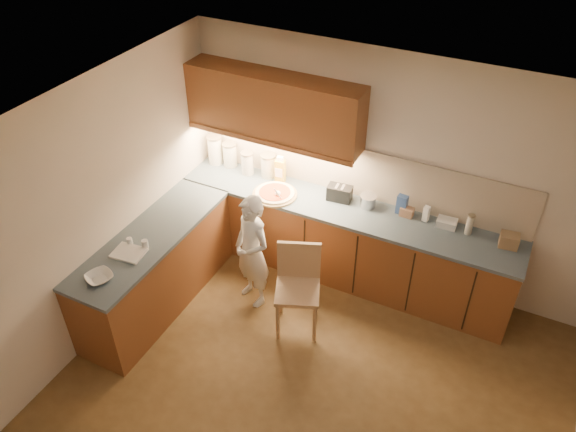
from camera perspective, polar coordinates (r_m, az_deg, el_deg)
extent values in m
plane|color=brown|center=(5.45, 2.03, -17.71)|extent=(4.50, 4.50, 0.00)
cube|color=beige|center=(5.96, 10.40, 4.40)|extent=(4.50, 0.04, 2.60)
cube|color=beige|center=(5.52, -19.38, -0.20)|extent=(0.04, 4.00, 2.60)
cube|color=white|center=(3.66, 2.90, 6.58)|extent=(4.50, 4.00, 0.04)
cube|color=brown|center=(6.31, 5.49, -2.65)|extent=(3.75, 0.60, 0.88)
cube|color=brown|center=(6.09, -13.21, -5.38)|extent=(0.60, 2.00, 0.88)
cube|color=#445461|center=(6.03, 5.74, 0.72)|extent=(3.77, 0.62, 0.04)
cube|color=#445461|center=(5.80, -13.83, -2.01)|extent=(0.62, 2.02, 0.04)
cube|color=black|center=(6.66, -7.74, -0.41)|extent=(0.02, 0.01, 0.80)
cube|color=black|center=(6.40, -3.22, -1.86)|extent=(0.02, 0.01, 0.80)
cube|color=black|center=(6.19, 1.65, -3.41)|extent=(0.02, 0.01, 0.80)
cube|color=black|center=(6.03, 6.84, -5.02)|extent=(0.02, 0.01, 0.80)
cube|color=black|center=(5.92, 12.29, -6.67)|extent=(0.02, 0.01, 0.80)
cube|color=black|center=(5.88, 17.92, -8.29)|extent=(0.02, 0.01, 0.80)
cube|color=#BFAD94|center=(6.08, 6.91, 4.50)|extent=(3.75, 0.02, 0.58)
cube|color=brown|center=(5.95, -1.45, 11.07)|extent=(1.95, 0.35, 0.70)
cube|color=brown|center=(5.98, -2.18, 7.39)|extent=(1.95, 0.02, 0.06)
cylinder|color=tan|center=(6.17, -1.35, 2.22)|extent=(0.49, 0.49, 0.02)
cylinder|color=beige|center=(6.16, -1.35, 2.37)|extent=(0.44, 0.44, 0.02)
cylinder|color=#BC3919|center=(6.15, -1.36, 2.46)|extent=(0.35, 0.35, 0.01)
sphere|color=white|center=(6.09, -1.03, 2.30)|extent=(0.06, 0.06, 0.06)
cylinder|color=white|center=(6.01, -0.96, 2.16)|extent=(0.08, 0.10, 0.20)
imported|color=white|center=(5.82, -3.67, -3.66)|extent=(0.57, 0.49, 1.32)
cylinder|color=tan|center=(5.68, -1.06, -10.73)|extent=(0.04, 0.04, 0.49)
cylinder|color=tan|center=(5.67, 2.72, -10.93)|extent=(0.04, 0.04, 0.49)
cylinder|color=tan|center=(5.94, -0.74, -8.10)|extent=(0.04, 0.04, 0.49)
cylinder|color=tan|center=(5.92, 2.86, -8.28)|extent=(0.04, 0.04, 0.49)
cube|color=tan|center=(5.61, 0.97, -7.61)|extent=(0.57, 0.57, 0.04)
cube|color=tan|center=(5.59, 1.12, -4.45)|extent=(0.42, 0.20, 0.43)
imported|color=silver|center=(5.39, -18.63, -5.95)|extent=(0.31, 0.31, 0.06)
cylinder|color=white|center=(6.72, -7.41, 6.61)|extent=(0.17, 0.17, 0.33)
cylinder|color=gray|center=(6.63, -7.53, 7.92)|extent=(0.18, 0.18, 0.02)
cylinder|color=white|center=(6.66, -5.91, 6.15)|extent=(0.16, 0.16, 0.27)
cylinder|color=gray|center=(6.59, -5.99, 7.25)|extent=(0.17, 0.17, 0.02)
cylinder|color=silver|center=(6.50, -4.14, 5.32)|extent=(0.14, 0.14, 0.26)
cylinder|color=gray|center=(6.42, -4.19, 6.37)|extent=(0.15, 0.15, 0.02)
cylinder|color=beige|center=(6.43, -2.03, 5.06)|extent=(0.16, 0.16, 0.26)
cylinder|color=gray|center=(6.36, -2.05, 6.14)|extent=(0.17, 0.17, 0.02)
cube|color=gold|center=(6.33, -0.79, 4.58)|extent=(0.12, 0.09, 0.28)
cube|color=silver|center=(6.24, -0.81, 5.85)|extent=(0.07, 0.06, 0.05)
cube|color=black|center=(6.09, 5.26, 2.33)|extent=(0.28, 0.18, 0.17)
cube|color=#AAAAAF|center=(6.04, 5.01, 3.07)|extent=(0.04, 0.11, 0.00)
cube|color=#AAAAAF|center=(6.03, 5.61, 2.94)|extent=(0.04, 0.11, 0.00)
cylinder|color=silver|center=(6.03, 8.13, 1.46)|extent=(0.17, 0.17, 0.12)
cylinder|color=silver|center=(5.99, 8.18, 1.99)|extent=(0.18, 0.18, 0.01)
cube|color=#2E4B8B|center=(5.97, 11.50, 1.15)|extent=(0.11, 0.08, 0.21)
cube|color=tan|center=(5.97, 11.98, 0.41)|extent=(0.14, 0.10, 0.10)
cube|color=white|center=(5.93, 13.86, 0.23)|extent=(0.07, 0.07, 0.17)
cube|color=silver|center=(5.93, 15.82, -0.68)|extent=(0.20, 0.15, 0.08)
cylinder|color=silver|center=(5.85, 17.96, -0.87)|extent=(0.07, 0.07, 0.22)
cylinder|color=gray|center=(5.79, 18.17, 0.03)|extent=(0.07, 0.07, 0.01)
cube|color=#9B7B53|center=(5.85, 21.55, -2.32)|extent=(0.19, 0.16, 0.14)
cube|color=silver|center=(5.60, -15.88, -3.63)|extent=(0.33, 0.27, 0.02)
cylinder|color=white|center=(5.70, -15.79, -2.49)|extent=(0.07, 0.07, 0.07)
cylinder|color=silver|center=(5.62, -14.34, -2.76)|extent=(0.07, 0.07, 0.08)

